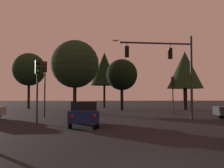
{
  "coord_description": "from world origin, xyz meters",
  "views": [
    {
      "loc": [
        -1.73,
        -6.91,
        1.8
      ],
      "look_at": [
        -0.34,
        14.25,
        2.79
      ],
      "focal_mm": 43.19,
      "sensor_mm": 36.0,
      "label": 1
    }
  ],
  "objects": [
    {
      "name": "ground_plane",
      "position": [
        0.0,
        24.5,
        0.0
      ],
      "size": [
        168.0,
        168.0,
        0.0
      ],
      "primitive_type": "plane",
      "color": "black",
      "rests_on": "ground"
    },
    {
      "name": "traffic_light_corner_left",
      "position": [
        -5.58,
        11.52,
        3.02
      ],
      "size": [
        0.36,
        0.39,
        4.25
      ],
      "color": "#232326",
      "rests_on": "ground"
    },
    {
      "name": "traffic_light_median",
      "position": [
        -5.98,
        16.42,
        3.38
      ],
      "size": [
        0.3,
        0.35,
        4.8
      ],
      "color": "#232326",
      "rests_on": "ground"
    },
    {
      "name": "traffic_light_corner_right",
      "position": [
        6.18,
        19.78,
        2.7
      ],
      "size": [
        0.34,
        0.37,
        3.79
      ],
      "color": "#232326",
      "rests_on": "ground"
    },
    {
      "name": "car_nearside_lane",
      "position": [
        -2.37,
        9.88,
        0.8
      ],
      "size": [
        1.83,
        4.6,
        1.52
      ],
      "color": "#0F1947",
      "rests_on": "ground"
    },
    {
      "name": "tree_lot_edge",
      "position": [
        10.56,
        28.82,
        5.39
      ],
      "size": [
        4.84,
        4.84,
        7.94
      ],
      "color": "black",
      "rests_on": "ground"
    },
    {
      "name": "tree_left_far",
      "position": [
        -0.11,
        36.84,
        6.29
      ],
      "size": [
        4.41,
        4.41,
        9.0
      ],
      "color": "black",
      "rests_on": "ground"
    },
    {
      "name": "tree_center_horizon",
      "position": [
        -3.81,
        21.8,
        5.24
      ],
      "size": [
        5.09,
        5.09,
        7.79
      ],
      "color": "black",
      "rests_on": "ground"
    },
    {
      "name": "tree_right_cluster",
      "position": [
        1.83,
        27.8,
        4.61
      ],
      "size": [
        4.06,
        4.06,
        6.66
      ],
      "color": "black",
      "rests_on": "ground"
    },
    {
      "name": "tree_behind_sign",
      "position": [
        -11.33,
        33.21,
        5.76
      ],
      "size": [
        4.81,
        4.81,
        8.19
      ],
      "color": "black",
      "rests_on": "ground"
    },
    {
      "name": "traffic_signal_mast_arm",
      "position": [
        4.35,
        14.61,
        4.64
      ],
      "size": [
        6.68,
        0.68,
        6.8
      ],
      "color": "#232326",
      "rests_on": "ground"
    }
  ]
}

